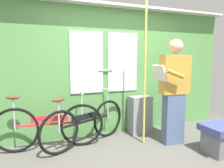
{
  "coord_description": "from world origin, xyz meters",
  "views": [
    {
      "loc": [
        -1.41,
        -2.28,
        1.45
      ],
      "look_at": [
        -0.24,
        0.79,
        1.03
      ],
      "focal_mm": 32.29,
      "sensor_mm": 36.0,
      "label": 1
    }
  ],
  "objects_px": {
    "passenger_reading_newspaper": "(174,90)",
    "handrail_pole": "(145,75)",
    "bicycle_near_door": "(49,126)",
    "trash_bin_by_wall": "(140,115)",
    "bicycle_leaning_behind": "(86,123)"
  },
  "relations": [
    {
      "from": "bicycle_near_door",
      "to": "passenger_reading_newspaper",
      "type": "bearing_deg",
      "value": -7.85
    },
    {
      "from": "trash_bin_by_wall",
      "to": "handrail_pole",
      "type": "height_order",
      "value": "handrail_pole"
    },
    {
      "from": "bicycle_near_door",
      "to": "bicycle_leaning_behind",
      "type": "height_order",
      "value": "bicycle_near_door"
    },
    {
      "from": "trash_bin_by_wall",
      "to": "bicycle_leaning_behind",
      "type": "bearing_deg",
      "value": -171.36
    },
    {
      "from": "passenger_reading_newspaper",
      "to": "handrail_pole",
      "type": "xyz_separation_m",
      "value": [
        -0.46,
        0.17,
        0.25
      ]
    },
    {
      "from": "bicycle_near_door",
      "to": "bicycle_leaning_behind",
      "type": "xyz_separation_m",
      "value": [
        0.58,
        -0.03,
        -0.01
      ]
    },
    {
      "from": "bicycle_leaning_behind",
      "to": "passenger_reading_newspaper",
      "type": "distance_m",
      "value": 1.58
    },
    {
      "from": "passenger_reading_newspaper",
      "to": "handrail_pole",
      "type": "bearing_deg",
      "value": -16.16
    },
    {
      "from": "handrail_pole",
      "to": "bicycle_near_door",
      "type": "bearing_deg",
      "value": 167.83
    },
    {
      "from": "trash_bin_by_wall",
      "to": "handrail_pole",
      "type": "relative_size",
      "value": 0.3
    },
    {
      "from": "passenger_reading_newspaper",
      "to": "handrail_pole",
      "type": "relative_size",
      "value": 0.74
    },
    {
      "from": "trash_bin_by_wall",
      "to": "handrail_pole",
      "type": "distance_m",
      "value": 0.96
    },
    {
      "from": "bicycle_near_door",
      "to": "trash_bin_by_wall",
      "type": "relative_size",
      "value": 2.39
    },
    {
      "from": "bicycle_near_door",
      "to": "passenger_reading_newspaper",
      "type": "xyz_separation_m",
      "value": [
        1.98,
        -0.5,
        0.55
      ]
    },
    {
      "from": "bicycle_near_door",
      "to": "passenger_reading_newspaper",
      "type": "height_order",
      "value": "passenger_reading_newspaper"
    }
  ]
}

